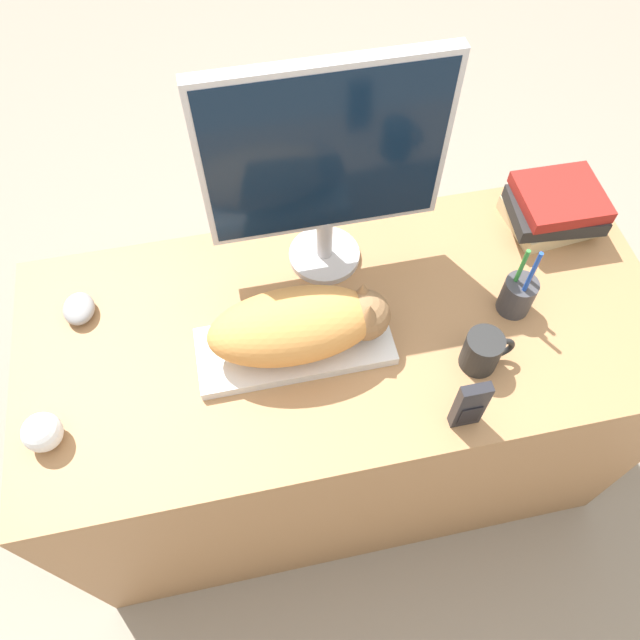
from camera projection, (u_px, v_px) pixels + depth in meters
name	position (u px, v px, depth m)	size (l,w,h in m)	color
ground_plane	(361.00, 555.00, 1.80)	(12.00, 12.00, 0.00)	gray
desk	(340.00, 401.00, 1.65)	(1.39, 0.63, 0.75)	#9E7047
keyboard	(295.00, 346.00, 1.29)	(0.40, 0.16, 0.02)	silver
cat	(304.00, 324.00, 1.22)	(0.37, 0.16, 0.14)	#D18C47
monitor	(325.00, 161.00, 1.18)	(0.48, 0.16, 0.51)	#B7B7BC
computer_mouse	(79.00, 309.00, 1.33)	(0.07, 0.08, 0.04)	gray
coffee_mug	(483.00, 351.00, 1.24)	(0.11, 0.08, 0.09)	black
pen_cup	(518.00, 294.00, 1.31)	(0.07, 0.07, 0.21)	#38383D
baseball	(42.00, 432.00, 1.16)	(0.07, 0.07, 0.07)	silver
phone	(470.00, 406.00, 1.15)	(0.06, 0.02, 0.14)	black
book_stack	(554.00, 208.00, 1.44)	(0.22, 0.19, 0.11)	#C6B284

